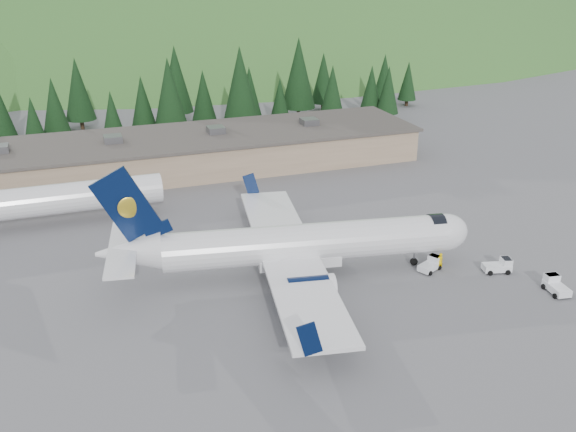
{
  "coord_description": "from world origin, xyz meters",
  "views": [
    {
      "loc": [
        -21.4,
        -53.69,
        29.93
      ],
      "look_at": [
        0.0,
        6.0,
        4.0
      ],
      "focal_mm": 40.0,
      "sensor_mm": 36.0,
      "label": 1
    }
  ],
  "objects_px": {
    "terminal_building": "(184,152)",
    "baggage_tug_b": "(499,266)",
    "baggage_tug_c": "(555,285)",
    "baggage_tug_a": "(431,264)",
    "ramp_worker": "(440,261)",
    "airliner": "(298,245)",
    "second_airliner": "(41,200)"
  },
  "relations": [
    {
      "from": "airliner",
      "to": "baggage_tug_b",
      "type": "distance_m",
      "value": 20.68
    },
    {
      "from": "airliner",
      "to": "baggage_tug_c",
      "type": "distance_m",
      "value": 24.96
    },
    {
      "from": "second_airliner",
      "to": "terminal_building",
      "type": "xyz_separation_m",
      "value": [
        19.91,
        16.0,
        -0.7
      ]
    },
    {
      "from": "terminal_building",
      "to": "baggage_tug_a",
      "type": "bearing_deg",
      "value": -67.48
    },
    {
      "from": "baggage_tug_c",
      "to": "terminal_building",
      "type": "xyz_separation_m",
      "value": [
        -25.88,
        49.41,
        1.95
      ]
    },
    {
      "from": "baggage_tug_b",
      "to": "baggage_tug_c",
      "type": "relative_size",
      "value": 1.01
    },
    {
      "from": "terminal_building",
      "to": "ramp_worker",
      "type": "bearing_deg",
      "value": -66.61
    },
    {
      "from": "ramp_worker",
      "to": "baggage_tug_a",
      "type": "bearing_deg",
      "value": -13.49
    },
    {
      "from": "baggage_tug_c",
      "to": "terminal_building",
      "type": "height_order",
      "value": "terminal_building"
    },
    {
      "from": "second_airliner",
      "to": "ramp_worker",
      "type": "height_order",
      "value": "second_airliner"
    },
    {
      "from": "second_airliner",
      "to": "baggage_tug_c",
      "type": "bearing_deg",
      "value": -36.11
    },
    {
      "from": "terminal_building",
      "to": "baggage_tug_c",
      "type": "bearing_deg",
      "value": -62.36
    },
    {
      "from": "second_airliner",
      "to": "baggage_tug_b",
      "type": "distance_m",
      "value": 51.76
    },
    {
      "from": "baggage_tug_b",
      "to": "baggage_tug_c",
      "type": "distance_m",
      "value": 5.82
    },
    {
      "from": "terminal_building",
      "to": "airliner",
      "type": "bearing_deg",
      "value": -84.06
    },
    {
      "from": "baggage_tug_b",
      "to": "baggage_tug_a",
      "type": "bearing_deg",
      "value": 171.22
    },
    {
      "from": "terminal_building",
      "to": "second_airliner",
      "type": "bearing_deg",
      "value": -141.22
    },
    {
      "from": "ramp_worker",
      "to": "terminal_building",
      "type": "bearing_deg",
      "value": -63.34
    },
    {
      "from": "airliner",
      "to": "ramp_worker",
      "type": "xyz_separation_m",
      "value": [
        14.08,
        -3.83,
        -2.38
      ]
    },
    {
      "from": "airliner",
      "to": "baggage_tug_c",
      "type": "xyz_separation_m",
      "value": [
        21.94,
        -11.59,
        -2.63
      ]
    },
    {
      "from": "baggage_tug_c",
      "to": "terminal_building",
      "type": "relative_size",
      "value": 0.04
    },
    {
      "from": "airliner",
      "to": "baggage_tug_b",
      "type": "xyz_separation_m",
      "value": [
        19.53,
        -6.29,
        -2.64
      ]
    },
    {
      "from": "baggage_tug_b",
      "to": "ramp_worker",
      "type": "height_order",
      "value": "ramp_worker"
    },
    {
      "from": "second_airliner",
      "to": "ramp_worker",
      "type": "xyz_separation_m",
      "value": [
        37.93,
        -25.65,
        -2.4
      ]
    },
    {
      "from": "baggage_tug_a",
      "to": "ramp_worker",
      "type": "distance_m",
      "value": 0.95
    },
    {
      "from": "airliner",
      "to": "baggage_tug_a",
      "type": "xyz_separation_m",
      "value": [
        13.22,
        -3.57,
        -2.68
      ]
    },
    {
      "from": "baggage_tug_b",
      "to": "ramp_worker",
      "type": "bearing_deg",
      "value": 170.23
    },
    {
      "from": "airliner",
      "to": "terminal_building",
      "type": "relative_size",
      "value": 0.53
    },
    {
      "from": "terminal_building",
      "to": "baggage_tug_b",
      "type": "bearing_deg",
      "value": -62.0
    },
    {
      "from": "baggage_tug_b",
      "to": "ramp_worker",
      "type": "relative_size",
      "value": 1.63
    },
    {
      "from": "baggage_tug_b",
      "to": "terminal_building",
      "type": "distance_m",
      "value": 50.0
    },
    {
      "from": "airliner",
      "to": "second_airliner",
      "type": "height_order",
      "value": "airliner"
    }
  ]
}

